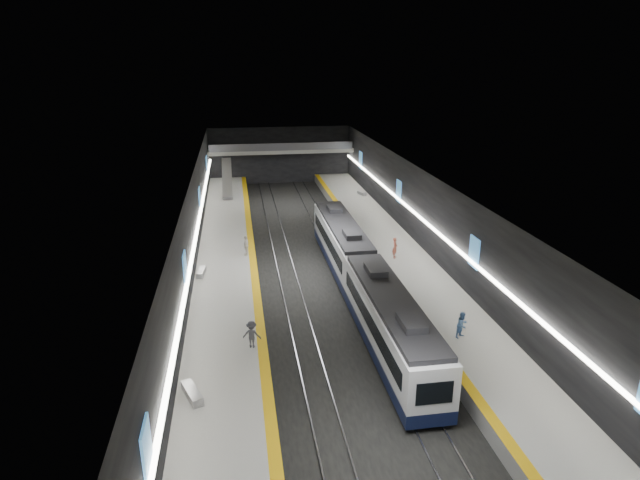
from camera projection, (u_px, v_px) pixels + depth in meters
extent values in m
plane|color=black|center=(317.00, 276.00, 44.99)|extent=(70.00, 70.00, 0.00)
cube|color=beige|center=(317.00, 183.00, 42.35)|extent=(20.00, 70.00, 0.04)
cube|color=black|center=(192.00, 237.00, 42.18)|extent=(0.04, 70.00, 8.00)
cube|color=black|center=(434.00, 225.00, 45.16)|extent=(0.04, 70.00, 8.00)
cube|color=black|center=(280.00, 155.00, 76.31)|extent=(20.00, 0.04, 8.00)
cube|color=slate|center=(227.00, 276.00, 43.71)|extent=(5.00, 70.00, 1.00)
cube|color=#9B9B96|center=(227.00, 270.00, 43.54)|extent=(5.00, 70.00, 0.02)
cube|color=#DEA60B|center=(254.00, 268.00, 43.86)|extent=(0.60, 70.00, 0.02)
cube|color=slate|center=(404.00, 265.00, 45.94)|extent=(5.00, 70.00, 1.00)
cube|color=#9B9B96|center=(404.00, 260.00, 45.77)|extent=(5.00, 70.00, 0.02)
cube|color=#DEA60B|center=(379.00, 261.00, 45.44)|extent=(0.60, 70.00, 0.02)
cube|color=gray|center=(279.00, 278.00, 44.49)|extent=(0.08, 70.00, 0.12)
cube|color=gray|center=(296.00, 277.00, 44.70)|extent=(0.08, 70.00, 0.12)
cube|color=gray|center=(338.00, 274.00, 45.23)|extent=(0.08, 70.00, 0.12)
cube|color=gray|center=(355.00, 273.00, 45.45)|extent=(0.08, 70.00, 0.12)
cube|color=#0E1635|center=(389.00, 343.00, 33.04)|extent=(2.65, 15.00, 0.80)
cube|color=white|center=(390.00, 319.00, 32.50)|extent=(2.65, 15.00, 2.50)
cube|color=black|center=(391.00, 299.00, 32.04)|extent=(2.44, 14.25, 0.30)
cube|color=black|center=(391.00, 319.00, 32.48)|extent=(2.69, 13.20, 1.00)
cube|color=black|center=(435.00, 393.00, 25.50)|extent=(1.85, 0.05, 1.20)
cube|color=#0E1635|center=(342.00, 257.00, 47.03)|extent=(2.65, 15.00, 0.80)
cube|color=white|center=(342.00, 240.00, 46.48)|extent=(2.65, 15.00, 2.50)
cube|color=black|center=(342.00, 224.00, 46.02)|extent=(2.44, 14.25, 0.30)
cube|color=black|center=(342.00, 239.00, 46.47)|extent=(2.69, 13.20, 1.00)
cube|color=black|center=(362.00, 273.00, 39.49)|extent=(1.85, 0.05, 1.20)
cube|color=#4286C6|center=(147.00, 451.00, 18.72)|extent=(0.10, 1.50, 2.20)
cube|color=#4286C6|center=(185.00, 269.00, 34.57)|extent=(0.10, 1.50, 2.20)
cube|color=#4286C6|center=(200.00, 199.00, 51.36)|extent=(0.10, 1.50, 2.20)
cube|color=#4286C6|center=(207.00, 165.00, 67.21)|extent=(0.10, 1.50, 2.20)
cube|color=#4286C6|center=(474.00, 252.00, 37.52)|extent=(0.10, 1.50, 2.20)
cube|color=#4286C6|center=(399.00, 191.00, 54.31)|extent=(0.10, 1.50, 2.20)
cube|color=#4286C6|center=(361.00, 160.00, 70.16)|extent=(0.10, 1.50, 2.20)
cube|color=white|center=(195.00, 239.00, 42.28)|extent=(0.25, 68.60, 0.12)
cube|color=white|center=(432.00, 227.00, 45.19)|extent=(0.25, 68.60, 0.12)
cube|color=gray|center=(281.00, 151.00, 74.11)|extent=(20.00, 3.00, 0.50)
cube|color=#47474C|center=(282.00, 147.00, 72.52)|extent=(19.60, 0.08, 1.00)
cube|color=#99999E|center=(227.00, 178.00, 67.16)|extent=(1.20, 7.50, 3.92)
cube|color=#99999E|center=(192.00, 393.00, 27.32)|extent=(1.28, 2.10, 0.50)
cube|color=#99999E|center=(201.00, 272.00, 42.57)|extent=(0.73, 1.87, 0.44)
cube|color=#99999E|center=(362.00, 193.00, 66.79)|extent=(0.88, 1.66, 0.39)
imported|color=#B55743|center=(395.00, 248.00, 45.92)|extent=(0.65, 0.78, 1.81)
imported|color=#547EB6|center=(462.00, 325.00, 32.99)|extent=(1.03, 0.97, 1.69)
imported|color=silver|center=(246.00, 245.00, 46.52)|extent=(0.76, 1.14, 1.80)
imported|color=#3A3A41|center=(252.00, 335.00, 31.83)|extent=(1.23, 0.90, 1.71)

